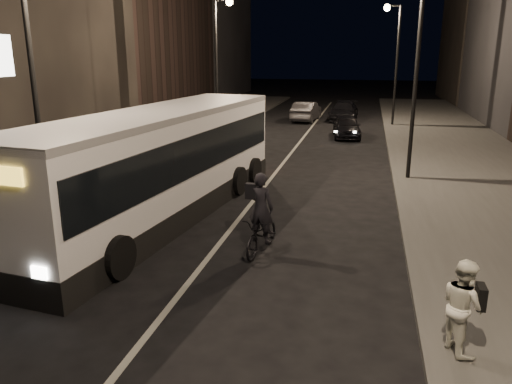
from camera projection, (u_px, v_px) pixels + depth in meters
The scene contains 13 objects.
ground at pixel (171, 305), 10.55m from camera, with size 180.00×180.00×0.00m, color black.
sidewalk_right at pixel (473, 172), 21.90m from camera, with size 7.00×70.00×0.16m, color #3C3C39.
sidewalk_left at pixel (118, 155), 25.46m from camera, with size 7.00×70.00×0.16m, color #3C3C39.
streetlight_right_mid at pixel (411, 47), 19.26m from camera, with size 1.20×0.44×8.12m.
streetlight_right_far at pixel (394, 49), 34.29m from camera, with size 1.20×0.44×8.12m.
streetlight_left_near at pixel (37, 45), 13.97m from camera, with size 1.20×0.44×8.12m.
streetlight_left_far at pixel (220, 48), 30.88m from camera, with size 1.20×0.44×8.12m.
city_bus at pixel (161, 160), 15.77m from camera, with size 4.23×12.93×3.43m.
cyclist_on_bicycle at pixel (262, 227), 13.07m from camera, with size 1.01×2.03×2.24m.
pedestrian_woman at pixel (463, 306), 8.48m from camera, with size 0.82×0.64×1.68m, color white.
car_near at pixel (347, 127), 31.02m from camera, with size 1.61×4.00×1.36m, color black.
car_mid at pixel (306, 111), 38.41m from camera, with size 1.57×4.51×1.49m, color #313133.
car_far at pixel (344, 111), 38.86m from camera, with size 1.98×4.86×1.41m, color black.
Camera 1 is at (3.82, -8.89, 5.17)m, focal length 35.00 mm.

